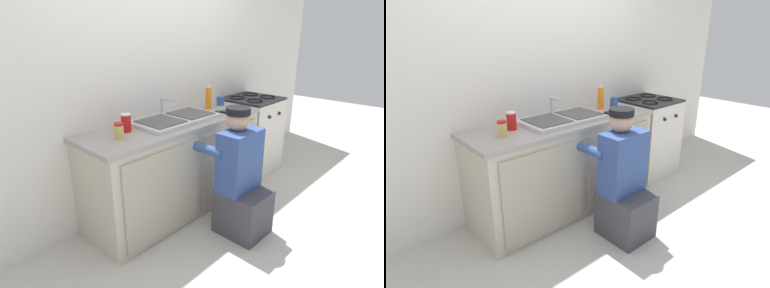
# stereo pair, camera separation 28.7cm
# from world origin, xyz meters

# --- Properties ---
(ground_plane) EXTENTS (12.00, 12.00, 0.00)m
(ground_plane) POSITION_xyz_m (0.00, 0.00, 0.00)
(ground_plane) COLOR beige
(back_wall) EXTENTS (6.00, 0.10, 2.50)m
(back_wall) POSITION_xyz_m (0.00, 0.65, 1.25)
(back_wall) COLOR silver
(back_wall) RESTS_ON ground_plane
(counter_cabinet) EXTENTS (1.83, 0.62, 0.85)m
(counter_cabinet) POSITION_xyz_m (0.00, 0.29, 0.43)
(counter_cabinet) COLOR beige
(counter_cabinet) RESTS_ON ground_plane
(countertop) EXTENTS (1.87, 0.62, 0.04)m
(countertop) POSITION_xyz_m (0.00, 0.30, 0.87)
(countertop) COLOR #9E9993
(countertop) RESTS_ON counter_cabinet
(sink_double_basin) EXTENTS (0.80, 0.44, 0.19)m
(sink_double_basin) POSITION_xyz_m (0.00, 0.30, 0.91)
(sink_double_basin) COLOR silver
(sink_double_basin) RESTS_ON countertop
(stove_range) EXTENTS (0.62, 0.62, 0.92)m
(stove_range) POSITION_xyz_m (1.27, 0.30, 0.46)
(stove_range) COLOR silver
(stove_range) RESTS_ON ground_plane
(plumber_person) EXTENTS (0.42, 0.61, 1.10)m
(plumber_person) POSITION_xyz_m (0.09, -0.38, 0.46)
(plumber_person) COLOR #3F3F47
(plumber_person) RESTS_ON ground_plane
(coffee_mug) EXTENTS (0.13, 0.08, 0.09)m
(coffee_mug) POSITION_xyz_m (0.76, 0.38, 0.94)
(coffee_mug) COLOR #335699
(coffee_mug) RESTS_ON countertop
(soap_bottle_orange) EXTENTS (0.06, 0.06, 0.25)m
(soap_bottle_orange) POSITION_xyz_m (0.55, 0.38, 1.01)
(soap_bottle_orange) COLOR orange
(soap_bottle_orange) RESTS_ON countertop
(condiment_jar) EXTENTS (0.07, 0.07, 0.13)m
(condiment_jar) POSITION_xyz_m (-0.65, 0.25, 0.96)
(condiment_jar) COLOR #DBB760
(condiment_jar) RESTS_ON countertop
(soda_cup_red) EXTENTS (0.08, 0.08, 0.15)m
(soda_cup_red) POSITION_xyz_m (-0.51, 0.36, 0.97)
(soda_cup_red) COLOR red
(soda_cup_red) RESTS_ON countertop
(spice_bottle_red) EXTENTS (0.04, 0.04, 0.10)m
(spice_bottle_red) POSITION_xyz_m (0.61, 0.42, 0.94)
(spice_bottle_red) COLOR red
(spice_bottle_red) RESTS_ON countertop
(cell_phone) EXTENTS (0.07, 0.14, 0.01)m
(cell_phone) POSITION_xyz_m (0.53, 0.17, 0.90)
(cell_phone) COLOR black
(cell_phone) RESTS_ON countertop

